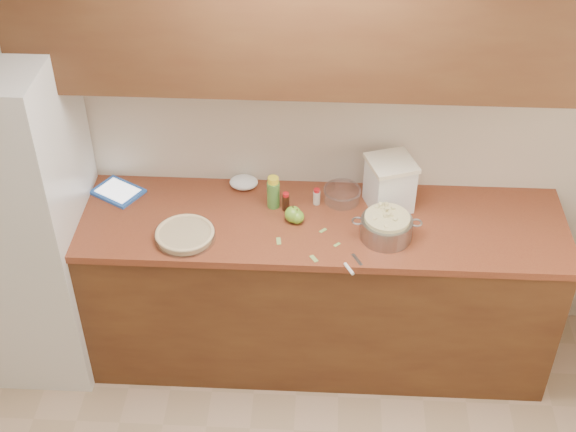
# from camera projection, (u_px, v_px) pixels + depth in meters

# --- Properties ---
(room_shell) EXTENTS (3.60, 3.60, 3.60)m
(room_shell) POSITION_uv_depth(u_px,v_px,m) (283.00, 413.00, 2.58)
(room_shell) COLOR tan
(room_shell) RESTS_ON ground
(counter_run) EXTENTS (2.64, 0.68, 0.92)m
(counter_run) POSITION_uv_depth(u_px,v_px,m) (299.00, 287.00, 4.25)
(counter_run) COLOR #583419
(counter_run) RESTS_ON ground
(upper_cabinets) EXTENTS (2.60, 0.34, 0.70)m
(upper_cabinets) POSITION_uv_depth(u_px,v_px,m) (304.00, 11.00, 3.45)
(upper_cabinets) COLOR #523119
(upper_cabinets) RESTS_ON room_shell
(fridge) EXTENTS (0.70, 0.70, 1.80)m
(fridge) POSITION_uv_depth(u_px,v_px,m) (13.00, 218.00, 4.01)
(fridge) COLOR silver
(fridge) RESTS_ON ground
(pie) EXTENTS (0.29, 0.29, 0.05)m
(pie) POSITION_uv_depth(u_px,v_px,m) (185.00, 235.00, 3.84)
(pie) COLOR silver
(pie) RESTS_ON counter_run
(colander) EXTENTS (0.34, 0.25, 0.13)m
(colander) POSITION_uv_depth(u_px,v_px,m) (386.00, 227.00, 3.83)
(colander) COLOR gray
(colander) RESTS_ON counter_run
(flour_canister) EXTENTS (0.28, 0.28, 0.27)m
(flour_canister) POSITION_uv_depth(u_px,v_px,m) (390.00, 183.00, 3.98)
(flour_canister) COLOR white
(flour_canister) RESTS_ON counter_run
(tablet) EXTENTS (0.30, 0.28, 0.02)m
(tablet) POSITION_uv_depth(u_px,v_px,m) (118.00, 192.00, 4.14)
(tablet) COLOR blue
(tablet) RESTS_ON counter_run
(paring_knife) EXTENTS (0.09, 0.15, 0.02)m
(paring_knife) POSITION_uv_depth(u_px,v_px,m) (350.00, 267.00, 3.68)
(paring_knife) COLOR gray
(paring_knife) RESTS_ON counter_run
(lemon_bottle) EXTENTS (0.06, 0.06, 0.18)m
(lemon_bottle) POSITION_uv_depth(u_px,v_px,m) (273.00, 193.00, 4.00)
(lemon_bottle) COLOR #4C8C38
(lemon_bottle) RESTS_ON counter_run
(cinnamon_shaker) EXTENTS (0.04, 0.04, 0.09)m
(cinnamon_shaker) POSITION_uv_depth(u_px,v_px,m) (317.00, 197.00, 4.04)
(cinnamon_shaker) COLOR beige
(cinnamon_shaker) RESTS_ON counter_run
(vanilla_bottle) EXTENTS (0.04, 0.04, 0.10)m
(vanilla_bottle) POSITION_uv_depth(u_px,v_px,m) (286.00, 202.00, 4.00)
(vanilla_bottle) COLOR black
(vanilla_bottle) RESTS_ON counter_run
(mixing_bowl) EXTENTS (0.19, 0.19, 0.07)m
(mixing_bowl) POSITION_uv_depth(u_px,v_px,m) (342.00, 194.00, 4.07)
(mixing_bowl) COLOR silver
(mixing_bowl) RESTS_ON counter_run
(paper_towel) EXTENTS (0.18, 0.16, 0.06)m
(paper_towel) POSITION_uv_depth(u_px,v_px,m) (244.00, 182.00, 4.16)
(paper_towel) COLOR white
(paper_towel) RESTS_ON counter_run
(apple_left) EXTENTS (0.08, 0.08, 0.10)m
(apple_left) POSITION_uv_depth(u_px,v_px,m) (293.00, 214.00, 3.93)
(apple_left) COLOR #6BA529
(apple_left) RESTS_ON counter_run
(apple_center) EXTENTS (0.07, 0.07, 0.08)m
(apple_center) POSITION_uv_depth(u_px,v_px,m) (297.00, 217.00, 3.93)
(apple_center) COLOR #6BA529
(apple_center) RESTS_ON counter_run
(peel_a) EXTENTS (0.04, 0.04, 0.00)m
(peel_a) POSITION_uv_depth(u_px,v_px,m) (323.00, 231.00, 3.90)
(peel_a) COLOR #8EAF55
(peel_a) RESTS_ON counter_run
(peel_b) EXTENTS (0.03, 0.05, 0.00)m
(peel_b) POSITION_uv_depth(u_px,v_px,m) (279.00, 241.00, 3.84)
(peel_b) COLOR #8EAF55
(peel_b) RESTS_ON counter_run
(peel_c) EXTENTS (0.04, 0.05, 0.00)m
(peel_c) POSITION_uv_depth(u_px,v_px,m) (314.00, 259.00, 3.74)
(peel_c) COLOR #8EAF55
(peel_c) RESTS_ON counter_run
(peel_d) EXTENTS (0.04, 0.04, 0.00)m
(peel_d) POSITION_uv_depth(u_px,v_px,m) (337.00, 245.00, 3.82)
(peel_d) COLOR #8EAF55
(peel_d) RESTS_ON counter_run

